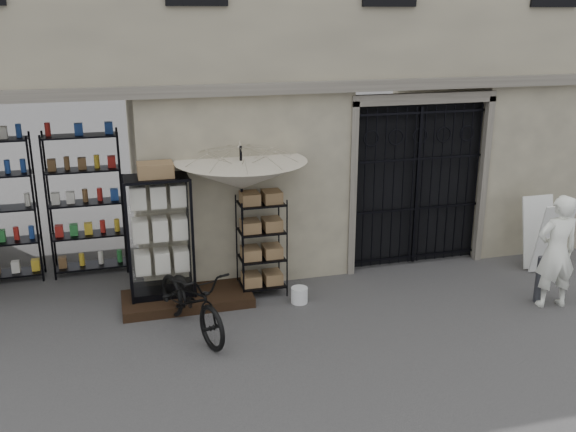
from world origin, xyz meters
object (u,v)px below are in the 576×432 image
object	(u,v)px
bicycle	(193,331)
steel_bollard	(540,279)
wire_rack	(262,247)
market_umbrella	(241,167)
display_cabinet	(160,242)
easel_sign	(545,235)
white_bucket	(299,295)
shopkeeper	(549,305)

from	to	relation	value
bicycle	steel_bollard	size ratio (longest dim) A/B	2.55
wire_rack	market_umbrella	bearing A→B (deg)	146.82
display_cabinet	bicycle	world-z (taller)	display_cabinet
bicycle	easel_sign	xyz separation A→B (m)	(6.26, 0.63, 0.66)
steel_bollard	white_bucket	bearing A→B (deg)	165.03
market_umbrella	bicycle	size ratio (longest dim) A/B	1.53
display_cabinet	wire_rack	size ratio (longest dim) A/B	1.26
wire_rack	shopkeeper	size ratio (longest dim) A/B	0.90
steel_bollard	bicycle	bearing A→B (deg)	175.01
wire_rack	white_bucket	bearing A→B (deg)	-65.79
wire_rack	shopkeeper	xyz separation A→B (m)	(4.21, -1.68, -0.79)
bicycle	easel_sign	distance (m)	6.33
display_cabinet	wire_rack	world-z (taller)	display_cabinet
wire_rack	easel_sign	world-z (taller)	wire_rack
display_cabinet	easel_sign	size ratio (longest dim) A/B	1.61
white_bucket	bicycle	xyz separation A→B (m)	(-1.74, -0.50, -0.13)
display_cabinet	easel_sign	world-z (taller)	display_cabinet
display_cabinet	wire_rack	bearing A→B (deg)	4.73
display_cabinet	white_bucket	xyz separation A→B (m)	(2.06, -0.60, -0.87)
market_umbrella	display_cabinet	bearing A→B (deg)	-179.64
bicycle	white_bucket	bearing A→B (deg)	-3.01
display_cabinet	wire_rack	distance (m)	1.60
bicycle	steel_bollard	distance (m)	5.42
shopkeeper	easel_sign	size ratio (longest dim) A/B	1.41
shopkeeper	display_cabinet	bearing A→B (deg)	-10.45
white_bucket	bicycle	size ratio (longest dim) A/B	0.14
wire_rack	white_bucket	distance (m)	0.98
steel_bollard	display_cabinet	bearing A→B (deg)	164.53
white_bucket	bicycle	world-z (taller)	bicycle
steel_bollard	easel_sign	xyz separation A→B (m)	(0.87, 1.10, 0.28)
market_umbrella	steel_bollard	xyz separation A→B (m)	(4.41, -1.59, -1.72)
display_cabinet	steel_bollard	world-z (taller)	display_cabinet
steel_bollard	easel_sign	bearing A→B (deg)	51.51
display_cabinet	bicycle	distance (m)	1.52
market_umbrella	shopkeeper	distance (m)	5.27
wire_rack	shopkeeper	distance (m)	4.60
wire_rack	easel_sign	size ratio (longest dim) A/B	1.27
market_umbrella	white_bucket	world-z (taller)	market_umbrella
white_bucket	bicycle	bearing A→B (deg)	-163.89
white_bucket	shopkeeper	world-z (taller)	white_bucket
bicycle	easel_sign	size ratio (longest dim) A/B	1.51
wire_rack	steel_bollard	world-z (taller)	wire_rack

